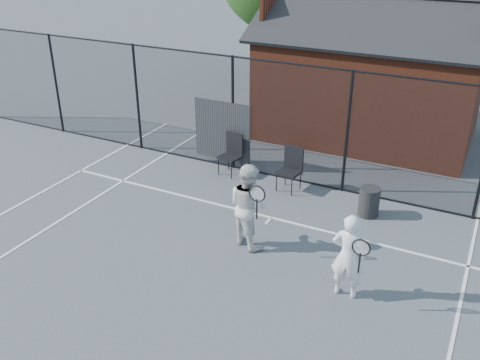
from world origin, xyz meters
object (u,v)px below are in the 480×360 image
at_px(player_front, 348,256).
at_px(player_back, 248,205).
at_px(chair_left, 230,155).
at_px(chair_right, 289,170).
at_px(waste_bin, 369,202).
at_px(clubhouse, 370,83).

distance_m(player_front, player_back, 2.37).
height_order(player_front, chair_left, player_front).
distance_m(chair_right, waste_bin, 2.09).
bearing_deg(waste_bin, clubhouse, 105.67).
distance_m(clubhouse, chair_right, 4.74).
height_order(player_front, waste_bin, player_front).
relative_size(player_back, waste_bin, 2.64).
relative_size(clubhouse, player_front, 4.05).
bearing_deg(player_front, waste_bin, 96.99).
relative_size(clubhouse, chair_right, 6.13).
height_order(player_back, chair_left, player_back).
distance_m(player_front, waste_bin, 3.03).
height_order(player_back, waste_bin, player_back).
relative_size(player_back, chair_right, 1.66).
distance_m(clubhouse, player_front, 8.10).
bearing_deg(chair_left, chair_right, 4.47).
distance_m(clubhouse, waste_bin, 5.25).
distance_m(clubhouse, chair_left, 5.12).
bearing_deg(player_back, chair_right, 93.68).
xyz_separation_m(player_front, player_back, (-2.26, 0.72, 0.08)).
height_order(chair_left, chair_right, chair_right).
height_order(clubhouse, chair_left, clubhouse).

